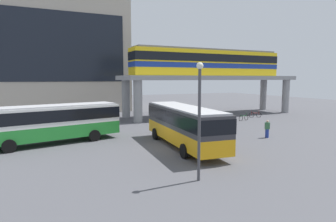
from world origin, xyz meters
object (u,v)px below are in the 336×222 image
at_px(bicycle_orange, 178,120).
at_px(bicycle_red, 255,115).
at_px(pedestrian_at_kerb, 212,118).
at_px(train, 209,62).
at_px(pedestrian_walking_across, 267,129).
at_px(bus_main, 184,122).
at_px(bus_secondary, 53,120).
at_px(station_building, 33,55).
at_px(bicycle_green, 244,118).

bearing_deg(bicycle_orange, bicycle_red, 0.43).
xyz_separation_m(bicycle_orange, pedestrian_at_kerb, (2.88, -3.23, 0.48)).
bearing_deg(bicycle_red, pedestrian_at_kerb, -160.45).
xyz_separation_m(train, pedestrian_walking_across, (-4.26, -16.38, -7.00)).
xyz_separation_m(train, pedestrian_at_kerb, (-4.81, -8.29, -6.93)).
distance_m(bus_main, pedestrian_at_kerb, 11.47).
distance_m(bus_secondary, bicycle_red, 27.37).
bearing_deg(train, bicycle_orange, -146.70).
bearing_deg(bus_secondary, pedestrian_walking_across, -17.92).
relative_size(station_building, bicycle_red, 17.07).
relative_size(station_building, bus_main, 2.57).
xyz_separation_m(train, bicycle_red, (4.56, -4.96, -7.41)).
height_order(pedestrian_at_kerb, pedestrian_walking_across, pedestrian_at_kerb).
height_order(train, bus_main, train).
bearing_deg(bus_main, train, 51.58).
height_order(station_building, train, station_building).
bearing_deg(bicycle_orange, station_building, 126.77).
xyz_separation_m(bus_secondary, bicycle_green, (23.23, 3.85, -1.63)).
bearing_deg(bus_main, bicycle_red, 32.97).
bearing_deg(pedestrian_walking_across, bus_main, 179.51).
bearing_deg(bus_main, bus_secondary, 148.25).
distance_m(station_building, bicycle_red, 35.42).
distance_m(station_building, bicycle_green, 33.90).
bearing_deg(train, bicycle_red, -47.43).
bearing_deg(pedestrian_walking_across, bus_secondary, 162.08).
distance_m(bus_main, pedestrian_walking_across, 8.76).
relative_size(bicycle_red, pedestrian_walking_across, 1.03).
bearing_deg(bicycle_orange, pedestrian_walking_across, -73.14).
bearing_deg(train, pedestrian_at_kerb, -120.16).
relative_size(bicycle_orange, pedestrian_walking_across, 1.06).
bearing_deg(station_building, pedestrian_at_kerb, -52.52).
height_order(bus_main, bus_secondary, same).
relative_size(station_building, bicycle_orange, 16.63).
bearing_deg(pedestrian_walking_across, train, 75.43).
bearing_deg(pedestrian_at_kerb, train, 59.84).
relative_size(bus_main, bicycle_green, 6.34).
xyz_separation_m(bicycle_orange, pedestrian_walking_across, (3.43, -11.33, 0.40)).
distance_m(bicycle_orange, pedestrian_at_kerb, 4.36).
height_order(bus_secondary, bicycle_green, bus_secondary).
bearing_deg(bicycle_red, bus_secondary, -168.12).
bearing_deg(station_building, bus_secondary, -88.16).
bearing_deg(train, pedestrian_walking_across, -104.57).
bearing_deg(train, bicycle_green, -81.15).
height_order(station_building, bus_secondary, station_building).
height_order(bus_main, bicycle_orange, bus_main).
relative_size(pedestrian_at_kerb, pedestrian_walking_across, 1.09).
bearing_deg(bus_secondary, train, 25.51).
height_order(bus_main, bicycle_green, bus_main).
distance_m(station_building, train, 27.76).
bearing_deg(station_building, bus_main, -72.39).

